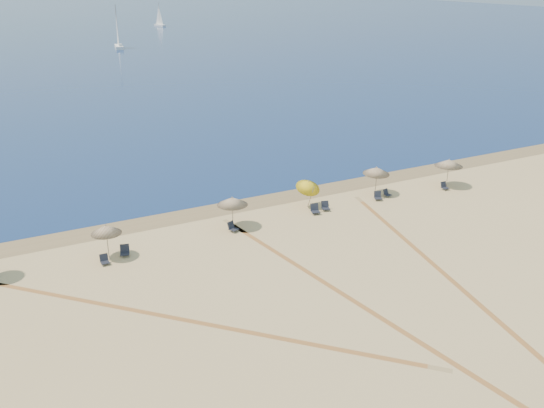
{
  "coord_description": "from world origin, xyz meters",
  "views": [
    {
      "loc": [
        -18.37,
        -15.07,
        16.87
      ],
      "look_at": [
        0.0,
        20.0,
        1.3
      ],
      "focal_mm": 39.24,
      "sensor_mm": 36.0,
      "label": 1
    }
  ],
  "objects_px": {
    "umbrella_1": "(106,229)",
    "chair_2": "(125,251)",
    "umbrella_5": "(449,163)",
    "chair_8": "(444,186)",
    "chair_5": "(325,206)",
    "umbrella_3": "(309,185)",
    "chair_4": "(315,209)",
    "chair_6": "(378,196)",
    "chair_7": "(387,193)",
    "umbrella_2": "(232,201)",
    "chair_1": "(104,260)",
    "chair_3": "(232,227)",
    "umbrella_4": "(376,171)",
    "sailboat_1": "(159,19)",
    "sailboat_0": "(118,35)"
  },
  "relations": [
    {
      "from": "umbrella_1",
      "to": "chair_2",
      "type": "relative_size",
      "value": 2.81
    },
    {
      "from": "umbrella_5",
      "to": "chair_8",
      "type": "relative_size",
      "value": 3.77
    },
    {
      "from": "umbrella_5",
      "to": "chair_5",
      "type": "xyz_separation_m",
      "value": [
        -11.9,
        0.21,
        -1.76
      ]
    },
    {
      "from": "umbrella_3",
      "to": "chair_2",
      "type": "bearing_deg",
      "value": -173.27
    },
    {
      "from": "umbrella_5",
      "to": "chair_4",
      "type": "bearing_deg",
      "value": 179.98
    },
    {
      "from": "chair_6",
      "to": "chair_7",
      "type": "xyz_separation_m",
      "value": [
        1.09,
        0.27,
        -0.03
      ]
    },
    {
      "from": "umbrella_2",
      "to": "chair_1",
      "type": "bearing_deg",
      "value": -170.97
    },
    {
      "from": "chair_3",
      "to": "chair_1",
      "type": "bearing_deg",
      "value": 161.47
    },
    {
      "from": "chair_6",
      "to": "chair_3",
      "type": "bearing_deg",
      "value": -154.3
    },
    {
      "from": "umbrella_3",
      "to": "chair_1",
      "type": "distance_m",
      "value": 16.25
    },
    {
      "from": "umbrella_3",
      "to": "umbrella_5",
      "type": "bearing_deg",
      "value": -5.97
    },
    {
      "from": "umbrella_5",
      "to": "chair_5",
      "type": "relative_size",
      "value": 3.02
    },
    {
      "from": "umbrella_4",
      "to": "chair_6",
      "type": "distance_m",
      "value": 2.12
    },
    {
      "from": "chair_1",
      "to": "sailboat_1",
      "type": "relative_size",
      "value": 0.08
    },
    {
      "from": "chair_1",
      "to": "sailboat_1",
      "type": "distance_m",
      "value": 171.55
    },
    {
      "from": "chair_6",
      "to": "chair_8",
      "type": "relative_size",
      "value": 1.28
    },
    {
      "from": "umbrella_5",
      "to": "chair_4",
      "type": "distance_m",
      "value": 13.06
    },
    {
      "from": "umbrella_3",
      "to": "umbrella_4",
      "type": "relative_size",
      "value": 1.03
    },
    {
      "from": "chair_7",
      "to": "chair_3",
      "type": "bearing_deg",
      "value": 169.78
    },
    {
      "from": "chair_7",
      "to": "chair_2",
      "type": "bearing_deg",
      "value": 169.73
    },
    {
      "from": "chair_1",
      "to": "chair_4",
      "type": "xyz_separation_m",
      "value": [
        15.8,
        0.99,
        0.05
      ]
    },
    {
      "from": "umbrella_5",
      "to": "chair_1",
      "type": "height_order",
      "value": "umbrella_5"
    },
    {
      "from": "chair_3",
      "to": "umbrella_2",
      "type": "bearing_deg",
      "value": 39.19
    },
    {
      "from": "umbrella_1",
      "to": "umbrella_2",
      "type": "distance_m",
      "value": 8.91
    },
    {
      "from": "chair_1",
      "to": "chair_2",
      "type": "relative_size",
      "value": 0.76
    },
    {
      "from": "umbrella_5",
      "to": "chair_2",
      "type": "height_order",
      "value": "umbrella_5"
    },
    {
      "from": "chair_2",
      "to": "chair_7",
      "type": "bearing_deg",
      "value": 17.92
    },
    {
      "from": "umbrella_5",
      "to": "chair_8",
      "type": "distance_m",
      "value": 1.98
    },
    {
      "from": "chair_2",
      "to": "chair_8",
      "type": "distance_m",
      "value": 26.61
    },
    {
      "from": "umbrella_3",
      "to": "umbrella_5",
      "type": "relative_size",
      "value": 1.01
    },
    {
      "from": "chair_7",
      "to": "umbrella_4",
      "type": "bearing_deg",
      "value": 110.21
    },
    {
      "from": "chair_6",
      "to": "chair_4",
      "type": "bearing_deg",
      "value": -154.23
    },
    {
      "from": "chair_4",
      "to": "umbrella_4",
      "type": "bearing_deg",
      "value": 25.48
    },
    {
      "from": "chair_5",
      "to": "chair_8",
      "type": "xyz_separation_m",
      "value": [
        11.19,
        -0.71,
        -0.02
      ]
    },
    {
      "from": "chair_4",
      "to": "chair_5",
      "type": "height_order",
      "value": "chair_4"
    },
    {
      "from": "umbrella_2",
      "to": "chair_1",
      "type": "height_order",
      "value": "umbrella_2"
    },
    {
      "from": "umbrella_2",
      "to": "umbrella_5",
      "type": "distance_m",
      "value": 19.42
    },
    {
      "from": "chair_2",
      "to": "chair_8",
      "type": "xyz_separation_m",
      "value": [
        26.61,
        -0.11,
        -0.03
      ]
    },
    {
      "from": "umbrella_2",
      "to": "sailboat_1",
      "type": "bearing_deg",
      "value": 74.07
    },
    {
      "from": "umbrella_3",
      "to": "chair_1",
      "type": "bearing_deg",
      "value": -171.76
    },
    {
      "from": "umbrella_2",
      "to": "chair_3",
      "type": "distance_m",
      "value": 1.81
    },
    {
      "from": "chair_3",
      "to": "chair_7",
      "type": "xyz_separation_m",
      "value": [
        13.77,
        0.52,
        -0.04
      ]
    },
    {
      "from": "sailboat_0",
      "to": "chair_6",
      "type": "bearing_deg",
      "value": -83.26
    },
    {
      "from": "chair_7",
      "to": "sailboat_1",
      "type": "height_order",
      "value": "sailboat_1"
    },
    {
      "from": "chair_1",
      "to": "chair_3",
      "type": "relative_size",
      "value": 0.74
    },
    {
      "from": "umbrella_1",
      "to": "chair_4",
      "type": "distance_m",
      "value": 15.44
    },
    {
      "from": "umbrella_5",
      "to": "chair_2",
      "type": "distance_m",
      "value": 27.38
    },
    {
      "from": "chair_2",
      "to": "sailboat_0",
      "type": "distance_m",
      "value": 111.47
    },
    {
      "from": "umbrella_3",
      "to": "chair_6",
      "type": "bearing_deg",
      "value": -11.95
    },
    {
      "from": "chair_4",
      "to": "sailboat_1",
      "type": "relative_size",
      "value": 0.11
    }
  ]
}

